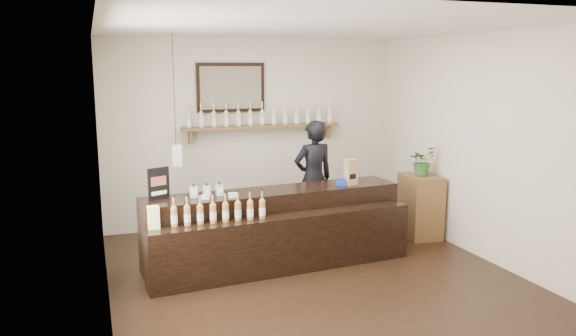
% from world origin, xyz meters
% --- Properties ---
extents(ground, '(5.00, 5.00, 0.00)m').
position_xyz_m(ground, '(0.00, 0.00, 0.00)').
color(ground, black).
rests_on(ground, ground).
extents(room_shell, '(5.00, 5.00, 5.00)m').
position_xyz_m(room_shell, '(0.00, 0.00, 1.70)').
color(room_shell, beige).
rests_on(room_shell, ground).
extents(back_wall_decor, '(2.66, 0.96, 1.69)m').
position_xyz_m(back_wall_decor, '(-0.14, 2.37, 1.75)').
color(back_wall_decor, brown).
rests_on(back_wall_decor, ground).
extents(counter, '(3.25, 1.11, 1.05)m').
position_xyz_m(counter, '(-0.27, 0.58, 0.42)').
color(counter, black).
rests_on(counter, ground).
extents(promo_sign, '(0.25, 0.12, 0.37)m').
position_xyz_m(promo_sign, '(-1.64, 0.67, 1.08)').
color(promo_sign, black).
rests_on(promo_sign, counter).
extents(paper_bag, '(0.17, 0.14, 0.33)m').
position_xyz_m(paper_bag, '(0.76, 0.68, 1.06)').
color(paper_bag, '#A5864F').
rests_on(paper_bag, counter).
extents(tape_dispenser, '(0.14, 0.08, 0.11)m').
position_xyz_m(tape_dispenser, '(0.62, 0.66, 0.94)').
color(tape_dispenser, '#1835AA').
rests_on(tape_dispenser, counter).
extents(side_cabinet, '(0.50, 0.65, 0.89)m').
position_xyz_m(side_cabinet, '(2.00, 0.97, 0.44)').
color(side_cabinet, brown).
rests_on(side_cabinet, ground).
extents(potted_plant, '(0.46, 0.43, 0.41)m').
position_xyz_m(potted_plant, '(2.00, 0.97, 1.09)').
color(potted_plant, '#356227').
rests_on(potted_plant, side_cabinet).
extents(shopkeeper, '(0.73, 0.53, 1.87)m').
position_xyz_m(shopkeeper, '(0.60, 1.55, 0.93)').
color(shopkeeper, black).
rests_on(shopkeeper, ground).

